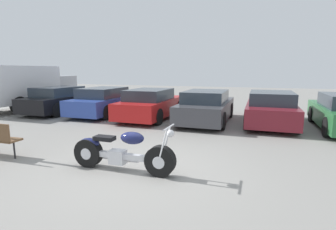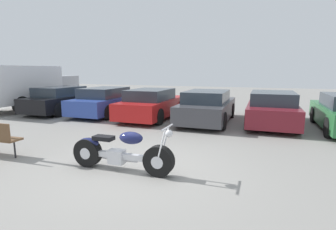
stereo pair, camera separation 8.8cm
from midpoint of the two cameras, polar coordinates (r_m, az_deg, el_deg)
ground_plane at (r=5.92m, az=-6.30°, el=-11.39°), size 60.00×60.00×0.00m
motorcycle at (r=5.70m, az=-10.56°, el=-8.03°), size 2.34×0.62×1.04m
parked_car_black at (r=14.46m, az=-22.35°, el=3.04°), size 1.87×4.31×1.32m
parked_car_blue at (r=13.08m, az=-13.64°, el=2.87°), size 1.87×4.31×1.32m
parked_car_red at (r=11.71m, az=-3.92°, el=2.35°), size 1.87×4.31×1.32m
parked_car_dark_grey at (r=10.95m, az=8.13°, el=1.76°), size 1.87×4.31×1.32m
parked_car_maroon at (r=11.07m, az=21.23°, el=1.29°), size 1.87×4.31×1.32m
delivery_truck at (r=16.39m, az=-29.24°, el=5.65°), size 2.33×5.97×2.36m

